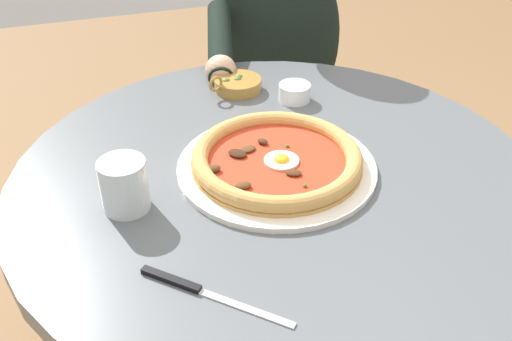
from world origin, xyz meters
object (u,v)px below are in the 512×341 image
water_glass (125,188)px  cafe_chair_diner (274,72)px  ramekin_capers (295,92)px  steak_knife (193,288)px  pizza_on_plate (276,161)px  diner_person (273,105)px  dining_table (275,233)px  olive_pan (237,84)px

water_glass → cafe_chair_diner: bearing=55.8°
water_glass → ramekin_capers: water_glass is taller
steak_knife → ramekin_capers: 0.56m
pizza_on_plate → diner_person: (0.22, 0.62, -0.25)m
diner_person → steak_knife: bearing=-116.5°
pizza_on_plate → cafe_chair_diner: 0.83m
diner_person → cafe_chair_diner: bearing=69.5°
dining_table → diner_person: diner_person is taller
ramekin_capers → olive_pan: size_ratio=0.54×
steak_knife → olive_pan: (0.22, 0.53, 0.01)m
diner_person → cafe_chair_diner: 0.15m
pizza_on_plate → ramekin_capers: 0.26m
steak_knife → cafe_chair_diner: 1.10m
pizza_on_plate → olive_pan: (0.02, 0.31, -0.00)m
steak_knife → cafe_chair_diner: cafe_chair_diner is taller
olive_pan → cafe_chair_diner: 0.55m
diner_person → cafe_chair_diner: size_ratio=1.26×
olive_pan → diner_person: size_ratio=0.10×
steak_knife → cafe_chair_diner: bearing=64.2°
steak_knife → ramekin_capers: ramekin_capers is taller
ramekin_capers → dining_table: bearing=-118.4°
steak_knife → ramekin_capers: bearing=54.5°
dining_table → steak_knife: steak_knife is taller
ramekin_capers → water_glass: bearing=-146.5°
dining_table → diner_person: 0.66m
dining_table → diner_person: (0.22, 0.62, -0.08)m
ramekin_capers → olive_pan: bearing=140.6°
steak_knife → cafe_chair_diner: (0.47, 0.98, -0.19)m
olive_pan → cafe_chair_diner: (0.25, 0.44, -0.20)m
pizza_on_plate → water_glass: 0.26m
water_glass → steak_knife: 0.21m
dining_table → ramekin_capers: 0.30m
diner_person → ramekin_capers: bearing=-104.2°
olive_pan → cafe_chair_diner: cafe_chair_diner is taller
olive_pan → steak_knife: bearing=-112.8°
steak_knife → diner_person: bearing=63.5°
dining_table → olive_pan: size_ratio=7.47×
water_glass → diner_person: bearing=53.4°
dining_table → ramekin_capers: ramekin_capers is taller
pizza_on_plate → ramekin_capers: size_ratio=5.16×
pizza_on_plate → olive_pan: size_ratio=2.80×
steak_knife → olive_pan: size_ratio=1.38×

